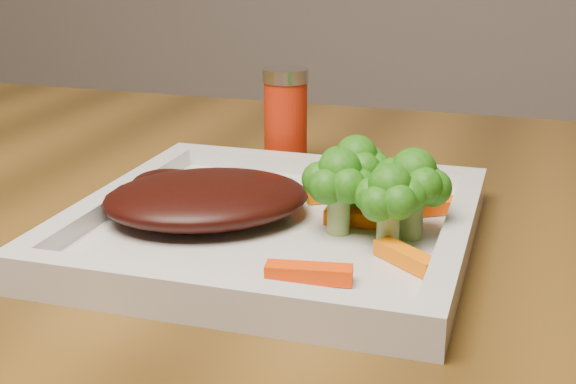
% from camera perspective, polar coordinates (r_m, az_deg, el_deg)
% --- Properties ---
extents(plate, '(0.27, 0.27, 0.01)m').
position_cam_1_polar(plate, '(0.57, -0.97, -2.88)').
color(plate, silver).
rests_on(plate, dining_table).
extents(steak, '(0.19, 0.17, 0.03)m').
position_cam_1_polar(steak, '(0.57, -5.82, -0.44)').
color(steak, black).
rests_on(steak, plate).
extents(broccoli_0, '(0.07, 0.07, 0.07)m').
position_cam_1_polar(broccoli_0, '(0.57, 4.85, 1.55)').
color(broccoli_0, '#2E5F0F').
rests_on(broccoli_0, plate).
extents(broccoli_1, '(0.08, 0.08, 0.06)m').
position_cam_1_polar(broccoli_1, '(0.54, 8.84, 0.03)').
color(broccoli_1, '#176911').
rests_on(broccoli_1, plate).
extents(broccoli_2, '(0.06, 0.06, 0.06)m').
position_cam_1_polar(broccoli_2, '(0.52, 7.20, -0.89)').
color(broccoli_2, '#186F12').
rests_on(broccoli_2, plate).
extents(broccoli_3, '(0.06, 0.06, 0.06)m').
position_cam_1_polar(broccoli_3, '(0.54, 3.65, 0.15)').
color(broccoli_3, '#166010').
rests_on(broccoli_3, plate).
extents(carrot_0, '(0.05, 0.02, 0.01)m').
position_cam_1_polar(carrot_0, '(0.47, 1.49, -5.79)').
color(carrot_0, '#FF3E04').
rests_on(carrot_0, plate).
extents(carrot_1, '(0.05, 0.04, 0.01)m').
position_cam_1_polar(carrot_1, '(0.50, 8.40, -4.60)').
color(carrot_1, orange).
rests_on(carrot_1, plate).
extents(carrot_3, '(0.06, 0.04, 0.01)m').
position_cam_1_polar(carrot_3, '(0.59, 9.42, -1.07)').
color(carrot_3, '#FF5004').
rests_on(carrot_3, plate).
extents(carrot_4, '(0.05, 0.04, 0.01)m').
position_cam_1_polar(carrot_4, '(0.61, 3.54, -0.13)').
color(carrot_4, '#D76F03').
rests_on(carrot_4, plate).
extents(carrot_6, '(0.05, 0.02, 0.01)m').
position_cam_1_polar(carrot_6, '(0.56, 5.31, -1.86)').
color(carrot_6, '#F05A03').
rests_on(carrot_6, plate).
extents(spice_shaker, '(0.04, 0.04, 0.09)m').
position_cam_1_polar(spice_shaker, '(0.72, -0.17, 5.19)').
color(spice_shaker, '#AE2009').
rests_on(spice_shaker, dining_table).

